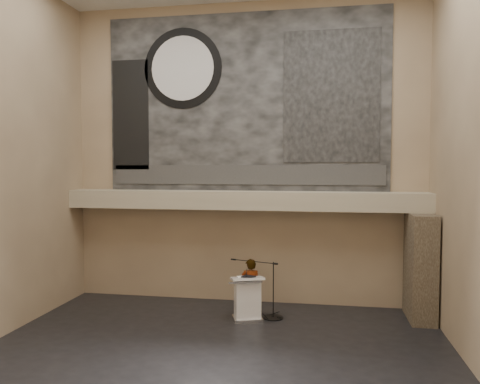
# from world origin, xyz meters

# --- Properties ---
(floor) EXTENTS (10.00, 10.00, 0.00)m
(floor) POSITION_xyz_m (0.00, 0.00, 0.00)
(floor) COLOR black
(floor) RESTS_ON ground
(wall_back) EXTENTS (10.00, 0.02, 8.50)m
(wall_back) POSITION_xyz_m (0.00, 4.00, 4.25)
(wall_back) COLOR #866F55
(wall_back) RESTS_ON floor
(wall_front) EXTENTS (10.00, 0.02, 8.50)m
(wall_front) POSITION_xyz_m (0.00, -4.00, 4.25)
(wall_front) COLOR #866F55
(wall_front) RESTS_ON floor
(wall_right) EXTENTS (0.02, 8.00, 8.50)m
(wall_right) POSITION_xyz_m (5.00, 0.00, 4.25)
(wall_right) COLOR #866F55
(wall_right) RESTS_ON floor
(soffit) EXTENTS (10.00, 0.80, 0.50)m
(soffit) POSITION_xyz_m (0.00, 3.60, 2.95)
(soffit) COLOR tan
(soffit) RESTS_ON wall_back
(sprinkler_left) EXTENTS (0.04, 0.04, 0.06)m
(sprinkler_left) POSITION_xyz_m (-1.60, 3.55, 2.67)
(sprinkler_left) COLOR #B2893D
(sprinkler_left) RESTS_ON soffit
(sprinkler_right) EXTENTS (0.04, 0.04, 0.06)m
(sprinkler_right) POSITION_xyz_m (1.90, 3.55, 2.67)
(sprinkler_right) COLOR #B2893D
(sprinkler_right) RESTS_ON soffit
(banner) EXTENTS (8.00, 0.05, 5.00)m
(banner) POSITION_xyz_m (0.00, 3.97, 5.70)
(banner) COLOR black
(banner) RESTS_ON wall_back
(banner_text_strip) EXTENTS (7.76, 0.02, 0.55)m
(banner_text_strip) POSITION_xyz_m (0.00, 3.93, 3.65)
(banner_text_strip) COLOR #2C2C2C
(banner_text_strip) RESTS_ON banner
(banner_clock_rim) EXTENTS (2.30, 0.02, 2.30)m
(banner_clock_rim) POSITION_xyz_m (-1.80, 3.93, 6.70)
(banner_clock_rim) COLOR black
(banner_clock_rim) RESTS_ON banner
(banner_clock_face) EXTENTS (1.84, 0.02, 1.84)m
(banner_clock_face) POSITION_xyz_m (-1.80, 3.91, 6.70)
(banner_clock_face) COLOR silver
(banner_clock_face) RESTS_ON banner
(banner_building_print) EXTENTS (2.60, 0.02, 3.60)m
(banner_building_print) POSITION_xyz_m (2.40, 3.93, 5.80)
(banner_building_print) COLOR black
(banner_building_print) RESTS_ON banner
(banner_brick_print) EXTENTS (1.10, 0.02, 3.20)m
(banner_brick_print) POSITION_xyz_m (-3.40, 3.93, 5.40)
(banner_brick_print) COLOR black
(banner_brick_print) RESTS_ON banner
(stone_pier) EXTENTS (0.60, 1.40, 2.70)m
(stone_pier) POSITION_xyz_m (4.65, 3.15, 1.35)
(stone_pier) COLOR #3E3326
(stone_pier) RESTS_ON floor
(lectern) EXTENTS (0.95, 0.80, 1.14)m
(lectern) POSITION_xyz_m (0.34, 2.33, 0.55)
(lectern) COLOR silver
(lectern) RESTS_ON floor
(binder) EXTENTS (0.37, 0.34, 0.04)m
(binder) POSITION_xyz_m (0.38, 2.29, 1.12)
(binder) COLOR black
(binder) RESTS_ON lectern
(papers) EXTENTS (0.33, 0.37, 0.00)m
(papers) POSITION_xyz_m (0.22, 2.29, 1.10)
(papers) COLOR white
(papers) RESTS_ON lectern
(speaker_person) EXTENTS (0.60, 0.46, 1.48)m
(speaker_person) POSITION_xyz_m (0.35, 2.76, 0.74)
(speaker_person) COLOR white
(speaker_person) RESTS_ON floor
(mic_stand) EXTENTS (1.42, 0.62, 1.45)m
(mic_stand) POSITION_xyz_m (0.93, 2.61, 0.22)
(mic_stand) COLOR black
(mic_stand) RESTS_ON floor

